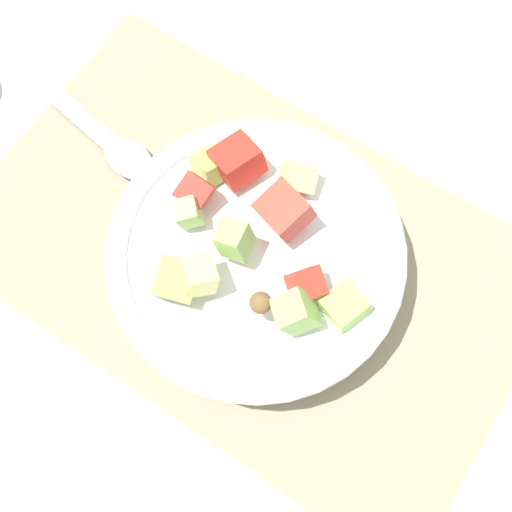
% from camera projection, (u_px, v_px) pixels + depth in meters
% --- Properties ---
extents(ground_plane, '(2.40, 2.40, 0.00)m').
position_uv_depth(ground_plane, '(250.00, 256.00, 0.62)').
color(ground_plane, silver).
extents(placemat, '(0.50, 0.31, 0.01)m').
position_uv_depth(placemat, '(250.00, 255.00, 0.61)').
color(placemat, gray).
rests_on(placemat, ground_plane).
extents(salad_bowl, '(0.25, 0.25, 0.10)m').
position_uv_depth(salad_bowl, '(256.00, 258.00, 0.57)').
color(salad_bowl, white).
rests_on(salad_bowl, placemat).
extents(serving_spoon, '(0.23, 0.06, 0.01)m').
position_uv_depth(serving_spoon, '(93.00, 128.00, 0.65)').
color(serving_spoon, '#B7B7BC').
rests_on(serving_spoon, placemat).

